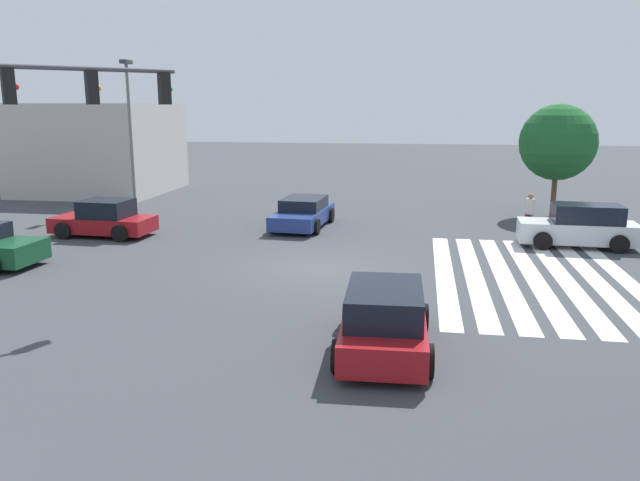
{
  "coord_description": "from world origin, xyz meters",
  "views": [
    {
      "loc": [
        -20.43,
        -3.29,
        5.51
      ],
      "look_at": [
        0.0,
        0.0,
        0.98
      ],
      "focal_mm": 35.0,
      "sensor_mm": 36.0,
      "label": 1
    }
  ],
  "objects_px": {
    "car_5": "(104,219)",
    "car_1": "(303,213)",
    "car_4": "(580,227)",
    "tree_corner_b": "(558,142)",
    "car_0": "(384,320)",
    "fire_hydrant": "(527,219)",
    "pedestrian": "(530,211)",
    "traffic_signal_mast": "(24,129)",
    "street_light_pole_a": "(130,121)"
  },
  "relations": [
    {
      "from": "traffic_signal_mast",
      "to": "fire_hydrant",
      "type": "bearing_deg",
      "value": 0.62
    },
    {
      "from": "car_5",
      "to": "street_light_pole_a",
      "type": "relative_size",
      "value": 0.55
    },
    {
      "from": "car_4",
      "to": "pedestrian",
      "type": "distance_m",
      "value": 2.9
    },
    {
      "from": "car_5",
      "to": "tree_corner_b",
      "type": "height_order",
      "value": "tree_corner_b"
    },
    {
      "from": "car_4",
      "to": "fire_hydrant",
      "type": "bearing_deg",
      "value": -65.98
    },
    {
      "from": "car_5",
      "to": "pedestrian",
      "type": "relative_size",
      "value": 2.45
    },
    {
      "from": "pedestrian",
      "to": "tree_corner_b",
      "type": "xyz_separation_m",
      "value": [
        4.66,
        -1.89,
        2.69
      ]
    },
    {
      "from": "street_light_pole_a",
      "to": "traffic_signal_mast",
      "type": "bearing_deg",
      "value": -162.13
    },
    {
      "from": "street_light_pole_a",
      "to": "car_0",
      "type": "bearing_deg",
      "value": -140.95
    },
    {
      "from": "traffic_signal_mast",
      "to": "car_0",
      "type": "relative_size",
      "value": 1.53
    },
    {
      "from": "pedestrian",
      "to": "fire_hydrant",
      "type": "xyz_separation_m",
      "value": [
        1.14,
        -0.11,
        -0.55
      ]
    },
    {
      "from": "traffic_signal_mast",
      "to": "tree_corner_b",
      "type": "xyz_separation_m",
      "value": [
        18.31,
        -16.25,
        -1.24
      ]
    },
    {
      "from": "car_0",
      "to": "fire_hydrant",
      "type": "xyz_separation_m",
      "value": [
        15.5,
        -5.55,
        -0.32
      ]
    },
    {
      "from": "car_5",
      "to": "fire_hydrant",
      "type": "bearing_deg",
      "value": -162.83
    },
    {
      "from": "car_0",
      "to": "fire_hydrant",
      "type": "relative_size",
      "value": 5.05
    },
    {
      "from": "traffic_signal_mast",
      "to": "tree_corner_b",
      "type": "bearing_deg",
      "value": 3.42
    },
    {
      "from": "street_light_pole_a",
      "to": "tree_corner_b",
      "type": "xyz_separation_m",
      "value": [
        1.25,
        -21.75,
        -0.99
      ]
    },
    {
      "from": "car_4",
      "to": "tree_corner_b",
      "type": "bearing_deg",
      "value": -90.25
    },
    {
      "from": "car_5",
      "to": "car_1",
      "type": "bearing_deg",
      "value": -154.43
    },
    {
      "from": "car_5",
      "to": "car_0",
      "type": "bearing_deg",
      "value": 141.85
    },
    {
      "from": "pedestrian",
      "to": "car_4",
      "type": "bearing_deg",
      "value": 79.1
    },
    {
      "from": "car_5",
      "to": "tree_corner_b",
      "type": "relative_size",
      "value": 0.77
    },
    {
      "from": "car_0",
      "to": "car_5",
      "type": "height_order",
      "value": "same"
    },
    {
      "from": "car_1",
      "to": "traffic_signal_mast",
      "type": "bearing_deg",
      "value": -13.95
    },
    {
      "from": "car_1",
      "to": "car_5",
      "type": "distance_m",
      "value": 8.65
    },
    {
      "from": "traffic_signal_mast",
      "to": "car_5",
      "type": "bearing_deg",
      "value": 64.49
    },
    {
      "from": "pedestrian",
      "to": "tree_corner_b",
      "type": "bearing_deg",
      "value": -154.38
    },
    {
      "from": "car_4",
      "to": "pedestrian",
      "type": "height_order",
      "value": "pedestrian"
    },
    {
      "from": "traffic_signal_mast",
      "to": "fire_hydrant",
      "type": "height_order",
      "value": "traffic_signal_mast"
    },
    {
      "from": "tree_corner_b",
      "to": "car_1",
      "type": "bearing_deg",
      "value": 111.98
    },
    {
      "from": "traffic_signal_mast",
      "to": "car_5",
      "type": "distance_m",
      "value": 11.59
    },
    {
      "from": "pedestrian",
      "to": "tree_corner_b",
      "type": "distance_m",
      "value": 5.7
    },
    {
      "from": "fire_hydrant",
      "to": "car_0",
      "type": "bearing_deg",
      "value": 160.3
    },
    {
      "from": "car_1",
      "to": "tree_corner_b",
      "type": "height_order",
      "value": "tree_corner_b"
    },
    {
      "from": "car_0",
      "to": "car_5",
      "type": "xyz_separation_m",
      "value": [
        10.9,
        12.53,
        -0.04
      ]
    },
    {
      "from": "street_light_pole_a",
      "to": "tree_corner_b",
      "type": "height_order",
      "value": "street_light_pole_a"
    },
    {
      "from": "car_5",
      "to": "street_light_pole_a",
      "type": "distance_m",
      "value": 8.16
    },
    {
      "from": "car_1",
      "to": "tree_corner_b",
      "type": "distance_m",
      "value": 13.16
    },
    {
      "from": "traffic_signal_mast",
      "to": "car_4",
      "type": "height_order",
      "value": "traffic_signal_mast"
    },
    {
      "from": "car_4",
      "to": "fire_hydrant",
      "type": "distance_m",
      "value": 3.89
    },
    {
      "from": "tree_corner_b",
      "to": "fire_hydrant",
      "type": "relative_size",
      "value": 6.44
    },
    {
      "from": "car_0",
      "to": "fire_hydrant",
      "type": "distance_m",
      "value": 16.47
    },
    {
      "from": "traffic_signal_mast",
      "to": "tree_corner_b",
      "type": "relative_size",
      "value": 1.2
    },
    {
      "from": "car_4",
      "to": "car_0",
      "type": "bearing_deg",
      "value": 62.43
    },
    {
      "from": "pedestrian",
      "to": "fire_hydrant",
      "type": "height_order",
      "value": "pedestrian"
    },
    {
      "from": "car_0",
      "to": "street_light_pole_a",
      "type": "bearing_deg",
      "value": 37.06
    },
    {
      "from": "car_5",
      "to": "pedestrian",
      "type": "distance_m",
      "value": 18.3
    },
    {
      "from": "traffic_signal_mast",
      "to": "tree_corner_b",
      "type": "height_order",
      "value": "traffic_signal_mast"
    },
    {
      "from": "street_light_pole_a",
      "to": "tree_corner_b",
      "type": "relative_size",
      "value": 1.4
    },
    {
      "from": "car_1",
      "to": "fire_hydrant",
      "type": "distance_m",
      "value": 10.18
    }
  ]
}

